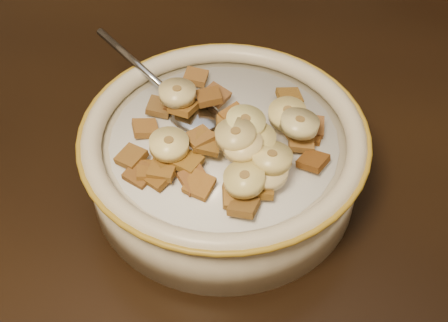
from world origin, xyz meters
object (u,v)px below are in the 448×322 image
Objects in this scene: cereal_bowl at (224,163)px; spoon at (194,115)px; table at (229,244)px; chair at (435,57)px.

spoon reaches higher than cereal_bowl.
table is 0.11m from spoon.
chair reaches higher than spoon.
cereal_bowl is (-0.04, 0.04, 0.05)m from table.
chair is at bearing -174.30° from spoon.
table is at bearing -70.86° from chair.
chair is 0.66m from cereal_bowl.
chair is (-0.06, 0.64, -0.21)m from table.
chair is at bearing 93.35° from table.
chair reaches higher than cereal_bowl.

